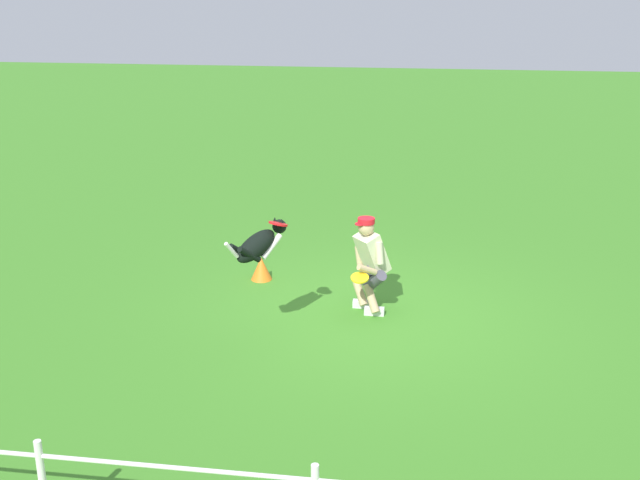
{
  "coord_description": "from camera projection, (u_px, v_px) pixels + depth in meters",
  "views": [
    {
      "loc": [
        -0.73,
        9.38,
        4.17
      ],
      "look_at": [
        0.58,
        0.41,
        1.14
      ],
      "focal_mm": 43.96,
      "sensor_mm": 36.0,
      "label": 1
    }
  ],
  "objects": [
    {
      "name": "frisbee_held",
      "position": [
        360.0,
        278.0,
        9.82
      ],
      "size": [
        0.29,
        0.29,
        0.1
      ],
      "primitive_type": "cylinder",
      "rotation": [
        0.09,
        -0.25,
        4.38
      ],
      "color": "yellow",
      "rests_on": "person"
    },
    {
      "name": "training_cone",
      "position": [
        261.0,
        268.0,
        11.39
      ],
      "size": [
        0.31,
        0.31,
        0.34
      ],
      "primitive_type": "cone",
      "color": "orange",
      "rests_on": "ground_plane"
    },
    {
      "name": "dog",
      "position": [
        259.0,
        244.0,
        9.09
      ],
      "size": [
        0.6,
        0.9,
        0.47
      ],
      "rotation": [
        0.0,
        0.0,
        4.16
      ],
      "color": "black"
    },
    {
      "name": "frisbee_flying",
      "position": [
        278.0,
        224.0,
        9.16
      ],
      "size": [
        0.23,
        0.23,
        0.11
      ],
      "primitive_type": "cylinder",
      "rotation": [
        -0.18,
        -0.23,
        1.59
      ],
      "color": "red"
    },
    {
      "name": "ground_plane",
      "position": [
        369.0,
        315.0,
        10.23
      ],
      "size": [
        60.0,
        60.0,
        0.0
      ],
      "primitive_type": "plane",
      "color": "#3F8426"
    },
    {
      "name": "person",
      "position": [
        370.0,
        261.0,
        10.13
      ],
      "size": [
        0.56,
        0.71,
        1.29
      ],
      "rotation": [
        0.0,
        0.0,
        0.67
      ],
      "color": "silver",
      "rests_on": "ground_plane"
    }
  ]
}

